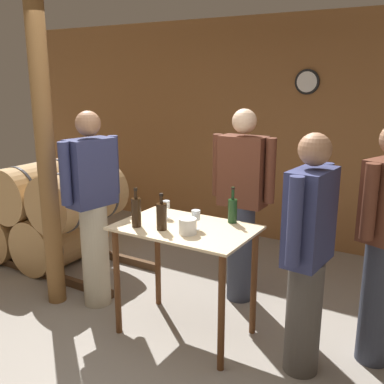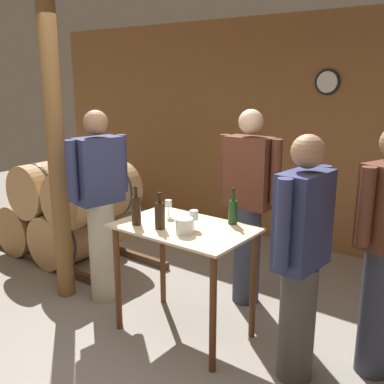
{
  "view_description": "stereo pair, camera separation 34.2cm",
  "coord_description": "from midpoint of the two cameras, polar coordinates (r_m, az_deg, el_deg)",
  "views": [
    {
      "loc": [
        1.73,
        -2.25,
        2.0
      ],
      "look_at": [
        0.02,
        0.58,
        1.15
      ],
      "focal_mm": 42.0,
      "sensor_mm": 36.0,
      "label": 1
    },
    {
      "loc": [
        2.01,
        -2.06,
        2.0
      ],
      "look_at": [
        0.02,
        0.58,
        1.15
      ],
      "focal_mm": 42.0,
      "sensor_mm": 36.0,
      "label": 2
    }
  ],
  "objects": [
    {
      "name": "ground_plane",
      "position": [
        3.49,
        -8.57,
        -20.78
      ],
      "size": [
        14.0,
        14.0,
        0.0
      ],
      "primitive_type": "plane",
      "color": "gray"
    },
    {
      "name": "back_wall",
      "position": [
        5.44,
        10.87,
        7.32
      ],
      "size": [
        8.4,
        0.08,
        2.7
      ],
      "color": "brown",
      "rests_on": "ground_plane"
    },
    {
      "name": "barrel_rack",
      "position": [
        5.21,
        -19.49,
        -2.72
      ],
      "size": [
        2.66,
        0.89,
        1.11
      ],
      "color": "#4C331E",
      "rests_on": "ground_plane"
    },
    {
      "name": "tasting_table",
      "position": [
        3.47,
        -3.7,
        -7.33
      ],
      "size": [
        1.04,
        0.67,
        0.9
      ],
      "color": "beige",
      "rests_on": "ground_plane"
    },
    {
      "name": "wooden_post",
      "position": [
        4.07,
        -20.4,
        4.31
      ],
      "size": [
        0.16,
        0.16,
        2.7
      ],
      "color": "brown",
      "rests_on": "ground_plane"
    },
    {
      "name": "wine_bottle_far_left",
      "position": [
        3.43,
        -9.95,
        -2.49
      ],
      "size": [
        0.07,
        0.07,
        0.3
      ],
      "color": "black",
      "rests_on": "tasting_table"
    },
    {
      "name": "wine_bottle_left",
      "position": [
        3.33,
        -6.83,
        -3.06
      ],
      "size": [
        0.08,
        0.08,
        0.28
      ],
      "color": "black",
      "rests_on": "tasting_table"
    },
    {
      "name": "wine_bottle_center",
      "position": [
        3.47,
        2.37,
        -2.3
      ],
      "size": [
        0.07,
        0.07,
        0.28
      ],
      "color": "#193819",
      "rests_on": "tasting_table"
    },
    {
      "name": "wine_glass_near_left",
      "position": [
        3.61,
        -5.99,
        -1.72
      ],
      "size": [
        0.06,
        0.06,
        0.14
      ],
      "color": "silver",
      "rests_on": "tasting_table"
    },
    {
      "name": "wine_glass_near_center",
      "position": [
        3.32,
        -2.46,
        -3.07
      ],
      "size": [
        0.07,
        0.07,
        0.15
      ],
      "color": "silver",
      "rests_on": "tasting_table"
    },
    {
      "name": "ice_bucket",
      "position": [
        3.25,
        -3.57,
        -4.4
      ],
      "size": [
        0.13,
        0.13,
        0.11
      ],
      "color": "white",
      "rests_on": "tasting_table"
    },
    {
      "name": "person_visitor_with_scarf",
      "position": [
        3.03,
        11.37,
        -7.58
      ],
      "size": [
        0.25,
        0.59,
        1.67
      ],
      "color": "#4C4742",
      "rests_on": "ground_plane"
    },
    {
      "name": "person_visitor_bearded",
      "position": [
        4.0,
        -14.92,
        -1.77
      ],
      "size": [
        0.29,
        0.58,
        1.73
      ],
      "color": "#B7AD93",
      "rests_on": "ground_plane"
    },
    {
      "name": "person_visitor_near_door",
      "position": [
        3.97,
        3.94,
        -1.36
      ],
      "size": [
        0.59,
        0.24,
        1.74
      ],
      "color": "#333847",
      "rests_on": "ground_plane"
    }
  ]
}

